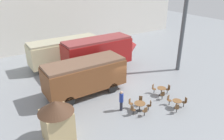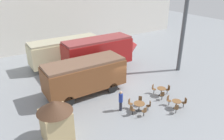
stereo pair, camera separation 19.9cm
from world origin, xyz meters
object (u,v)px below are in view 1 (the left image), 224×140
(cafe_table_far, at_px, (140,105))
(ticket_kiosk, at_px, (57,119))
(passenger_coach_vintage, at_px, (65,50))
(streamlined_locomotive, at_px, (103,51))
(cafe_chair_0, at_px, (169,99))
(visitor_person, at_px, (121,100))
(cafe_table_near, at_px, (177,103))
(passenger_coach_wooden, at_px, (85,75))
(cafe_table_mid, at_px, (161,90))

(cafe_table_far, height_order, ticket_kiosk, ticket_kiosk)
(passenger_coach_vintage, bearing_deg, cafe_table_far, -84.20)
(streamlined_locomotive, bearing_deg, cafe_chair_0, -85.01)
(passenger_coach_vintage, distance_m, visitor_person, 11.57)
(cafe_table_near, bearing_deg, passenger_coach_wooden, 128.94)
(cafe_table_far, bearing_deg, cafe_chair_0, -13.58)
(streamlined_locomotive, height_order, passenger_coach_wooden, streamlined_locomotive)
(cafe_chair_0, distance_m, ticket_kiosk, 9.52)
(passenger_coach_wooden, bearing_deg, visitor_person, -74.46)
(ticket_kiosk, bearing_deg, cafe_chair_0, -6.72)
(streamlined_locomotive, xyz_separation_m, cafe_table_mid, (1.41, -7.95, -1.70))
(passenger_coach_vintage, bearing_deg, cafe_table_mid, -68.69)
(cafe_table_far, distance_m, cafe_chair_0, 2.76)
(passenger_coach_vintage, xyz_separation_m, passenger_coach_wooden, (-1.08, -7.41, 0.00))
(cafe_table_mid, relative_size, cafe_table_far, 0.89)
(passenger_coach_vintage, xyz_separation_m, cafe_table_far, (1.26, -12.44, -1.32))
(cafe_table_near, distance_m, visitor_person, 4.66)
(passenger_coach_wooden, xyz_separation_m, cafe_chair_0, (5.02, -5.67, -1.40))
(passenger_coach_vintage, height_order, streamlined_locomotive, streamlined_locomotive)
(visitor_person, height_order, ticket_kiosk, ticket_kiosk)
(passenger_coach_vintage, height_order, cafe_table_mid, passenger_coach_vintage)
(visitor_person, bearing_deg, cafe_table_near, -29.58)
(cafe_table_mid, distance_m, ticket_kiosk, 10.03)
(cafe_table_far, relative_size, ticket_kiosk, 0.30)
(cafe_table_far, bearing_deg, ticket_kiosk, 176.10)
(cafe_table_near, bearing_deg, cafe_table_mid, 78.83)
(passenger_coach_vintage, height_order, passenger_coach_wooden, passenger_coach_vintage)
(cafe_table_mid, bearing_deg, cafe_table_near, -101.17)
(passenger_coach_vintage, relative_size, streamlined_locomotive, 0.89)
(passenger_coach_wooden, relative_size, visitor_person, 4.12)
(streamlined_locomotive, bearing_deg, cafe_table_far, -101.98)
(passenger_coach_wooden, xyz_separation_m, cafe_table_near, (5.18, -6.41, -1.37))
(cafe_table_near, bearing_deg, streamlined_locomotive, 95.49)
(streamlined_locomotive, distance_m, cafe_table_near, 10.35)
(cafe_table_far, xyz_separation_m, ticket_kiosk, (-6.70, 0.46, 1.08))
(cafe_chair_0, height_order, ticket_kiosk, ticket_kiosk)
(ticket_kiosk, bearing_deg, cafe_table_far, -3.90)
(passenger_coach_vintage, distance_m, cafe_table_far, 12.57)
(passenger_coach_wooden, distance_m, ticket_kiosk, 6.31)
(passenger_coach_vintage, distance_m, cafe_table_mid, 12.54)
(cafe_table_mid, height_order, visitor_person, visitor_person)
(streamlined_locomotive, relative_size, passenger_coach_wooden, 1.28)
(cafe_table_mid, bearing_deg, passenger_coach_vintage, 111.31)
(cafe_table_near, distance_m, ticket_kiosk, 9.78)
(cafe_table_near, distance_m, cafe_chair_0, 0.76)
(cafe_table_near, relative_size, cafe_table_far, 0.84)
(ticket_kiosk, bearing_deg, streamlined_locomotive, 44.15)
(cafe_table_far, bearing_deg, cafe_table_near, -26.07)
(visitor_person, bearing_deg, cafe_table_mid, -1.08)
(visitor_person, bearing_deg, cafe_table_far, -36.98)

